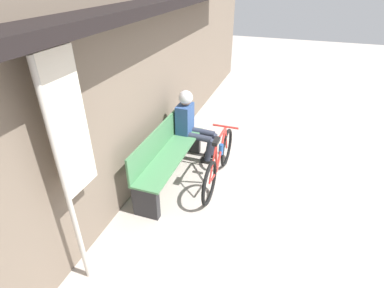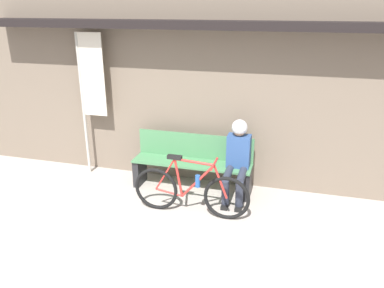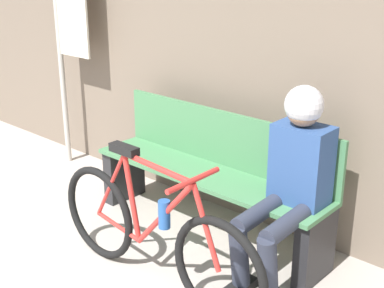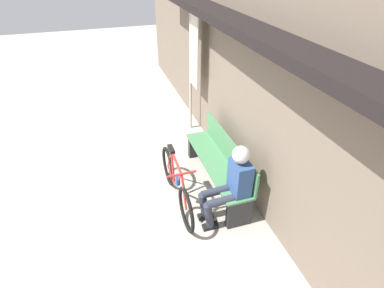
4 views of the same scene
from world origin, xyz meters
name	(u,v)px [view 2 (image 2 of 4)]	position (x,y,z in m)	size (l,w,h in m)	color
storefront_wall	(195,80)	(0.00, 2.85, 1.66)	(12.00, 0.56, 3.20)	#756656
park_bench_near	(193,164)	(0.07, 2.46, 0.42)	(1.85, 0.42, 0.87)	#477F51
bicycle	(191,191)	(0.25, 1.70, 0.35)	(1.65, 0.40, 0.86)	black
person_seated	(237,155)	(0.79, 2.34, 0.70)	(0.34, 0.66, 1.21)	#2D3342
banner_pole	(89,87)	(-1.69, 2.59, 1.52)	(0.45, 0.05, 2.37)	#B7B2A8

